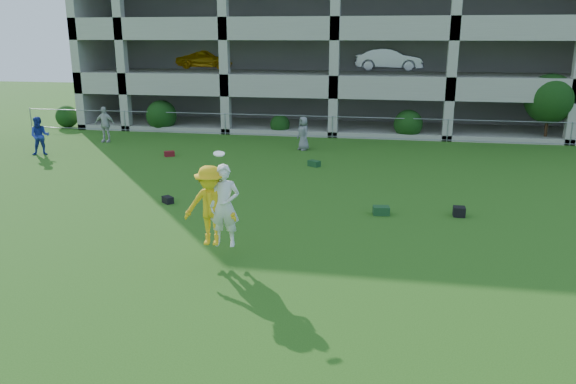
% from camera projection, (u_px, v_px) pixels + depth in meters
% --- Properties ---
extents(ground, '(100.00, 100.00, 0.00)m').
position_uv_depth(ground, '(240.00, 288.00, 12.35)').
color(ground, '#235114').
rests_on(ground, ground).
extents(bystander_a, '(1.06, 0.96, 1.77)m').
position_uv_depth(bystander_a, '(40.00, 136.00, 25.80)').
color(bystander_a, '#22369C').
rests_on(bystander_a, ground).
extents(bystander_b, '(1.10, 0.50, 1.83)m').
position_uv_depth(bystander_b, '(105.00, 124.00, 28.97)').
color(bystander_b, silver).
rests_on(bystander_b, ground).
extents(bystander_c, '(0.89, 0.93, 1.60)m').
position_uv_depth(bystander_c, '(303.00, 133.00, 26.97)').
color(bystander_c, slate).
rests_on(bystander_c, ground).
extents(bag_black_b, '(0.47, 0.45, 0.22)m').
position_uv_depth(bag_black_b, '(168.00, 200.00, 18.57)').
color(bag_black_b, black).
rests_on(bag_black_b, ground).
extents(bag_green_c, '(0.54, 0.41, 0.26)m').
position_uv_depth(bag_green_c, '(381.00, 210.00, 17.37)').
color(bag_green_c, '#193D16').
rests_on(bag_green_c, ground).
extents(crate_d, '(0.36, 0.36, 0.30)m').
position_uv_depth(crate_d, '(459.00, 212.00, 17.20)').
color(crate_d, black).
rests_on(crate_d, ground).
extents(bag_red_f, '(0.53, 0.47, 0.24)m').
position_uv_depth(bag_red_f, '(169.00, 154.00, 25.70)').
color(bag_red_f, '#5E1015').
rests_on(bag_red_f, ground).
extents(bag_green_g, '(0.58, 0.53, 0.25)m').
position_uv_depth(bag_green_g, '(314.00, 163.00, 23.74)').
color(bag_green_g, '#153C20').
rests_on(bag_green_g, ground).
extents(frisbee_contest, '(1.38, 0.82, 2.32)m').
position_uv_depth(frisbee_contest, '(214.00, 206.00, 13.46)').
color(frisbee_contest, yellow).
rests_on(frisbee_contest, ground).
extents(parking_garage, '(30.00, 14.00, 12.00)m').
position_uv_depth(parking_garage, '(348.00, 25.00, 36.95)').
color(parking_garage, '#9E998C').
rests_on(parking_garage, ground).
extents(fence, '(36.06, 0.06, 1.20)m').
position_uv_depth(fence, '(332.00, 127.00, 30.17)').
color(fence, gray).
rests_on(fence, ground).
extents(shrub_row, '(34.38, 2.52, 3.50)m').
position_uv_depth(shrub_row, '(420.00, 110.00, 29.79)').
color(shrub_row, '#163D11').
rests_on(shrub_row, ground).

